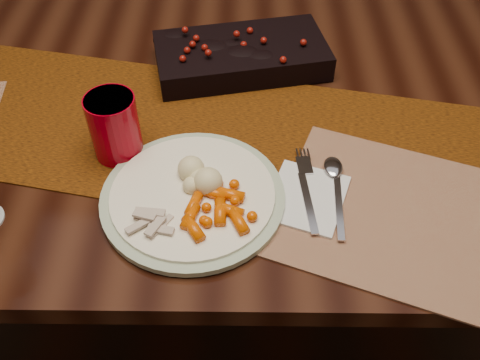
{
  "coord_description": "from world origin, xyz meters",
  "views": [
    {
      "loc": [
        0.04,
        -0.87,
        1.42
      ],
      "look_at": [
        0.04,
        -0.3,
        0.8
      ],
      "focal_mm": 40.0,
      "sensor_mm": 36.0,
      "label": 1
    }
  ],
  "objects_px": {
    "dinner_plate": "(193,196)",
    "mashed_potatoes": "(199,172)",
    "placemat_main": "(415,220)",
    "dining_table": "(226,209)",
    "baby_carrots": "(216,210)",
    "turkey_shreds": "(151,221)",
    "red_cup": "(114,126)",
    "centerpiece": "(241,52)",
    "napkin": "(307,197)"
  },
  "relations": [
    {
      "from": "dining_table",
      "to": "mashed_potatoes",
      "type": "relative_size",
      "value": 22.6
    },
    {
      "from": "dining_table",
      "to": "centerpiece",
      "type": "xyz_separation_m",
      "value": [
        0.04,
        0.08,
        0.41
      ]
    },
    {
      "from": "napkin",
      "to": "centerpiece",
      "type": "bearing_deg",
      "value": 126.53
    },
    {
      "from": "baby_carrots",
      "to": "red_cup",
      "type": "relative_size",
      "value": 0.91
    },
    {
      "from": "red_cup",
      "to": "napkin",
      "type": "bearing_deg",
      "value": -18.28
    },
    {
      "from": "dining_table",
      "to": "red_cup",
      "type": "relative_size",
      "value": 15.26
    },
    {
      "from": "dinner_plate",
      "to": "mashed_potatoes",
      "type": "bearing_deg",
      "value": 69.21
    },
    {
      "from": "centerpiece",
      "to": "napkin",
      "type": "bearing_deg",
      "value": -73.4
    },
    {
      "from": "turkey_shreds",
      "to": "red_cup",
      "type": "xyz_separation_m",
      "value": [
        -0.08,
        0.18,
        0.04
      ]
    },
    {
      "from": "mashed_potatoes",
      "to": "centerpiece",
      "type": "bearing_deg",
      "value": 79.37
    },
    {
      "from": "placemat_main",
      "to": "baby_carrots",
      "type": "distance_m",
      "value": 0.32
    },
    {
      "from": "dining_table",
      "to": "red_cup",
      "type": "distance_m",
      "value": 0.51
    },
    {
      "from": "baby_carrots",
      "to": "napkin",
      "type": "height_order",
      "value": "baby_carrots"
    },
    {
      "from": "dinner_plate",
      "to": "mashed_potatoes",
      "type": "xyz_separation_m",
      "value": [
        0.01,
        0.03,
        0.03
      ]
    },
    {
      "from": "dining_table",
      "to": "centerpiece",
      "type": "relative_size",
      "value": 5.13
    },
    {
      "from": "dining_table",
      "to": "baby_carrots",
      "type": "distance_m",
      "value": 0.53
    },
    {
      "from": "baby_carrots",
      "to": "mashed_potatoes",
      "type": "xyz_separation_m",
      "value": [
        -0.03,
        0.07,
        0.01
      ]
    },
    {
      "from": "centerpiece",
      "to": "red_cup",
      "type": "xyz_separation_m",
      "value": [
        -0.22,
        -0.26,
        0.02
      ]
    },
    {
      "from": "placemat_main",
      "to": "mashed_potatoes",
      "type": "height_order",
      "value": "mashed_potatoes"
    },
    {
      "from": "mashed_potatoes",
      "to": "dinner_plate",
      "type": "bearing_deg",
      "value": -110.79
    },
    {
      "from": "turkey_shreds",
      "to": "baby_carrots",
      "type": "bearing_deg",
      "value": 12.62
    },
    {
      "from": "napkin",
      "to": "red_cup",
      "type": "bearing_deg",
      "value": -178.36
    },
    {
      "from": "mashed_potatoes",
      "to": "turkey_shreds",
      "type": "relative_size",
      "value": 1.07
    },
    {
      "from": "dining_table",
      "to": "centerpiece",
      "type": "height_order",
      "value": "centerpiece"
    },
    {
      "from": "dining_table",
      "to": "centerpiece",
      "type": "distance_m",
      "value": 0.42
    },
    {
      "from": "centerpiece",
      "to": "turkey_shreds",
      "type": "height_order",
      "value": "centerpiece"
    },
    {
      "from": "turkey_shreds",
      "to": "dining_table",
      "type": "bearing_deg",
      "value": 74.84
    },
    {
      "from": "placemat_main",
      "to": "turkey_shreds",
      "type": "height_order",
      "value": "turkey_shreds"
    },
    {
      "from": "dinner_plate",
      "to": "mashed_potatoes",
      "type": "distance_m",
      "value": 0.04
    },
    {
      "from": "placemat_main",
      "to": "dinner_plate",
      "type": "relative_size",
      "value": 1.41
    },
    {
      "from": "centerpiece",
      "to": "baby_carrots",
      "type": "height_order",
      "value": "centerpiece"
    },
    {
      "from": "dining_table",
      "to": "placemat_main",
      "type": "relative_size",
      "value": 4.21
    },
    {
      "from": "napkin",
      "to": "placemat_main",
      "type": "bearing_deg",
      "value": 5.8
    },
    {
      "from": "centerpiece",
      "to": "placemat_main",
      "type": "relative_size",
      "value": 0.82
    },
    {
      "from": "mashed_potatoes",
      "to": "turkey_shreds",
      "type": "distance_m",
      "value": 0.12
    },
    {
      "from": "baby_carrots",
      "to": "red_cup",
      "type": "xyz_separation_m",
      "value": [
        -0.18,
        0.15,
        0.03
      ]
    },
    {
      "from": "dinner_plate",
      "to": "placemat_main",
      "type": "bearing_deg",
      "value": -6.09
    },
    {
      "from": "placemat_main",
      "to": "dinner_plate",
      "type": "height_order",
      "value": "dinner_plate"
    },
    {
      "from": "dining_table",
      "to": "red_cup",
      "type": "height_order",
      "value": "red_cup"
    },
    {
      "from": "placemat_main",
      "to": "dining_table",
      "type": "bearing_deg",
      "value": 154.27
    },
    {
      "from": "baby_carrots",
      "to": "turkey_shreds",
      "type": "xyz_separation_m",
      "value": [
        -0.1,
        -0.02,
        -0.0
      ]
    },
    {
      "from": "mashed_potatoes",
      "to": "turkey_shreds",
      "type": "height_order",
      "value": "mashed_potatoes"
    },
    {
      "from": "red_cup",
      "to": "baby_carrots",
      "type": "bearing_deg",
      "value": -40.71
    },
    {
      "from": "red_cup",
      "to": "mashed_potatoes",
      "type": "bearing_deg",
      "value": -29.48
    },
    {
      "from": "mashed_potatoes",
      "to": "napkin",
      "type": "relative_size",
      "value": 0.58
    },
    {
      "from": "mashed_potatoes",
      "to": "placemat_main",
      "type": "bearing_deg",
      "value": -10.78
    },
    {
      "from": "placemat_main",
      "to": "red_cup",
      "type": "relative_size",
      "value": 3.62
    },
    {
      "from": "dinner_plate",
      "to": "mashed_potatoes",
      "type": "height_order",
      "value": "mashed_potatoes"
    },
    {
      "from": "mashed_potatoes",
      "to": "turkey_shreds",
      "type": "bearing_deg",
      "value": -126.78
    },
    {
      "from": "centerpiece",
      "to": "baby_carrots",
      "type": "relative_size",
      "value": 3.26
    }
  ]
}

